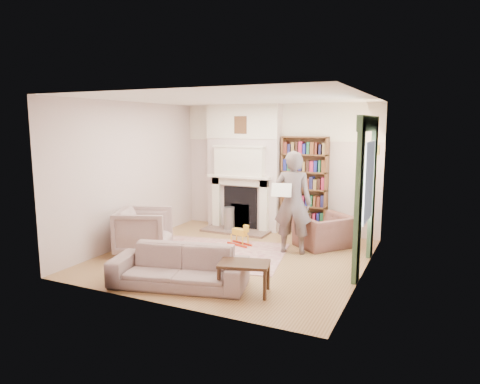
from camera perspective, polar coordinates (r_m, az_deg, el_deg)
The scene contains 25 objects.
floor at distance 7.80m, azimuth -0.79°, elevation -8.63°, with size 4.50×4.50×0.00m, color brown.
ceiling at distance 7.45m, azimuth -0.83°, elevation 12.36°, with size 4.50×4.50×0.00m, color white.
wall_back at distance 9.56m, azimuth 5.09°, elevation 3.19°, with size 4.50×4.50×0.00m, color beige.
wall_front at distance 5.58m, azimuth -10.94°, elevation -1.13°, with size 4.50×4.50×0.00m, color beige.
wall_left at distance 8.71m, azimuth -14.26°, elevation 2.38°, with size 4.50×4.50×0.00m, color beige.
wall_right at distance 6.83m, azimuth 16.43°, elevation 0.51°, with size 4.50×4.50×0.00m, color beige.
fireplace at distance 9.66m, azimuth 0.49°, elevation 3.21°, with size 1.70×0.58×2.80m.
bookcase at distance 9.26m, azimuth 8.58°, elevation 1.53°, with size 1.00×0.24×1.85m, color brown.
window at distance 7.22m, azimuth 16.81°, elevation 1.34°, with size 0.02×0.90×1.30m, color silver.
curtain_left at distance 6.58m, azimuth 15.52°, elevation -1.53°, with size 0.07×0.32×2.40m, color #324E32.
curtain_right at distance 7.95m, azimuth 17.22°, elevation 0.17°, with size 0.07×0.32×2.40m, color #324E32.
pelmet at distance 7.17m, azimuth 16.80°, elevation 8.75°, with size 0.09×1.70×0.24m, color #324E32.
wall_sconce at distance 8.29m, azimuth 16.67°, elevation 5.42°, with size 0.20×0.24×0.24m, color gold, non-canonical shape.
rug at distance 8.00m, azimuth -3.27°, elevation -8.15°, with size 2.49×1.91×0.01m, color beige.
armchair_reading at distance 8.45m, azimuth 11.13°, elevation -5.19°, with size 0.97×0.85×0.63m, color #4F2D2A.
armchair_left at distance 8.07m, azimuth -12.66°, elevation -5.13°, with size 0.91×0.93×0.85m, color #B6AA96.
sofa at distance 6.46m, azimuth -8.14°, elevation -9.83°, with size 1.99×0.78×0.58m, color gray.
man_reading at distance 7.87m, azimuth 7.03°, elevation -1.42°, with size 0.69×0.45×1.90m, color #584946.
newspaper at distance 7.69m, azimuth 5.54°, elevation 0.27°, with size 0.36×0.02×0.25m, color white.
coffee_table at distance 6.15m, azimuth 0.55°, elevation -11.37°, with size 0.70×0.45×0.45m, color #371F13, non-canonical shape.
paraffin_heater at distance 9.52m, azimuth -1.44°, elevation -3.66°, with size 0.24×0.24×0.55m, color #96989D.
rocking_horse at distance 8.44m, azimuth -0.06°, elevation -5.71°, with size 0.50×0.20×0.44m, color gold, non-canonical shape.
board_game at distance 7.81m, azimuth -7.66°, elevation -8.49°, with size 0.37×0.37×0.03m, color #E2D64F.
game_box_lid at distance 8.08m, azimuth -4.14°, elevation -7.77°, with size 0.32×0.21×0.05m, color #B43314.
comic_annuals at distance 7.19m, azimuth -0.70°, elevation -10.03°, with size 0.52×0.33×0.02m.
Camera 1 is at (3.25, -6.69, 2.37)m, focal length 32.00 mm.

